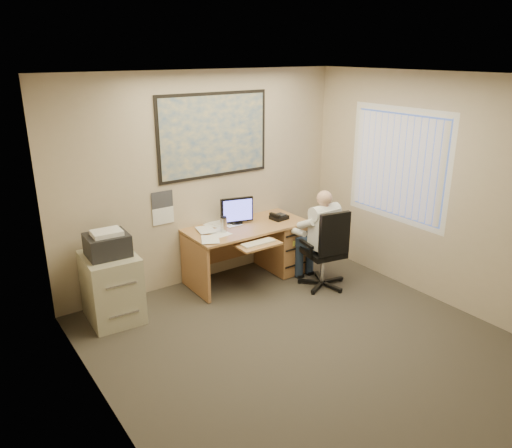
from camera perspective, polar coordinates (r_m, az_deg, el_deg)
room_shell at (r=4.67m, az=7.57°, el=-0.50°), size 4.00×4.50×2.70m
desk at (r=6.80m, az=1.19°, el=-2.07°), size 1.60×0.97×1.10m
world_map at (r=6.38m, az=-4.82°, el=10.05°), size 1.56×0.03×1.06m
wall_calendar at (r=6.24m, az=-10.61°, el=1.83°), size 0.28×0.01×0.42m
window_blinds at (r=6.53m, az=15.88°, el=6.47°), size 0.06×1.40×1.30m
filing_cabinet at (r=5.86m, az=-16.22°, el=-6.31°), size 0.59×0.69×1.07m
office_chair at (r=6.49m, az=8.01°, el=-4.61°), size 0.73×0.73×1.06m
person at (r=6.41m, az=7.61°, el=-1.71°), size 0.52×0.74×1.28m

